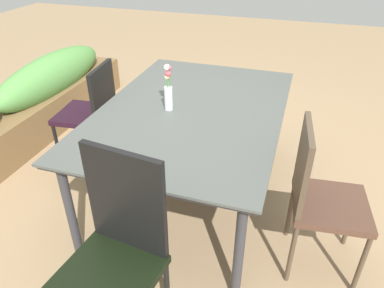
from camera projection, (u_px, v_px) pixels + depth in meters
The scene contains 7 objects.
ground_plane at pixel (181, 189), 2.84m from camera, with size 12.00×12.00×0.00m, color #9E7F5B.
dining_table at pixel (192, 116), 2.46m from camera, with size 1.75×1.20×0.72m.
chair_near_left at pixel (319, 193), 1.99m from camera, with size 0.45×0.45×0.92m.
chair_end_left at pixel (116, 248), 1.59m from camera, with size 0.46×0.46×1.02m.
chair_far_side at pixel (92, 110), 2.85m from camera, with size 0.44×0.44×0.89m.
flower_vase at pixel (168, 90), 2.35m from camera, with size 0.05×0.06×0.31m.
planter_box at pixel (1, 125), 3.08m from camera, with size 3.47×0.42×0.69m.
Camera 1 is at (-2.09, -0.76, 1.81)m, focal length 33.79 mm.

